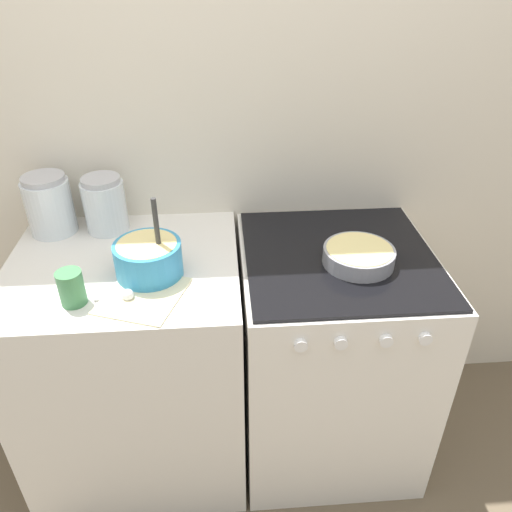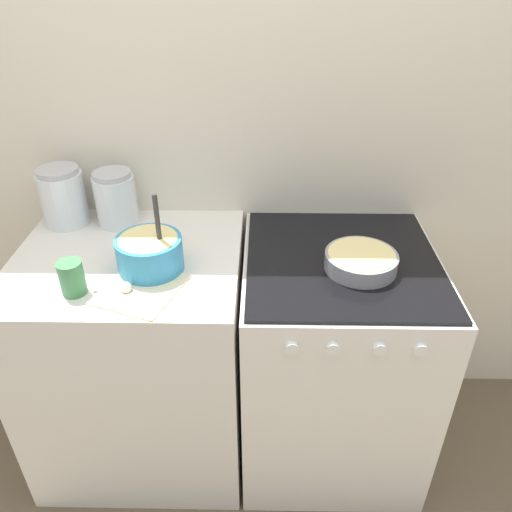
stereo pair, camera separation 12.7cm
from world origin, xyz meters
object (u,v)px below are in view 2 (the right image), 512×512
(mixing_bowl, at_px, (150,252))
(storage_jar_left, at_px, (64,200))
(baking_pan, at_px, (361,261))
(stove, at_px, (332,358))
(storage_jar_middle, at_px, (116,202))
(tin_can, at_px, (72,278))

(mixing_bowl, height_order, storage_jar_left, mixing_bowl)
(baking_pan, distance_m, storage_jar_left, 1.11)
(stove, relative_size, mixing_bowl, 3.40)
(mixing_bowl, bearing_deg, storage_jar_left, 140.23)
(baking_pan, height_order, storage_jar_middle, storage_jar_middle)
(tin_can, bearing_deg, mixing_bowl, 31.84)
(storage_jar_middle, xyz_separation_m, tin_can, (-0.02, -0.45, -0.03))
(mixing_bowl, relative_size, storage_jar_left, 1.24)
(mixing_bowl, bearing_deg, stove, 6.70)
(stove, height_order, mixing_bowl, mixing_bowl)
(storage_jar_middle, bearing_deg, storage_jar_left, 180.00)
(baking_pan, xyz_separation_m, storage_jar_middle, (-0.87, 0.30, 0.06))
(baking_pan, distance_m, storage_jar_middle, 0.92)
(stove, relative_size, storage_jar_middle, 4.44)
(mixing_bowl, relative_size, storage_jar_middle, 1.31)
(stove, height_order, tin_can, tin_can)
(baking_pan, bearing_deg, storage_jar_left, 164.16)
(stove, distance_m, baking_pan, 0.49)
(mixing_bowl, bearing_deg, baking_pan, 1.31)
(baking_pan, bearing_deg, stove, 129.29)
(stove, relative_size, storage_jar_left, 4.20)
(mixing_bowl, distance_m, tin_can, 0.25)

